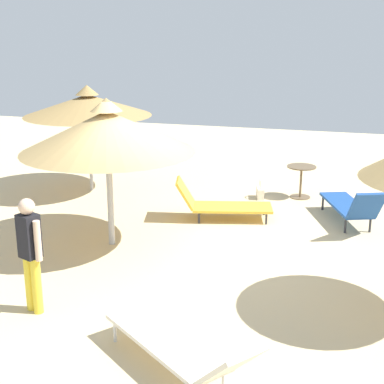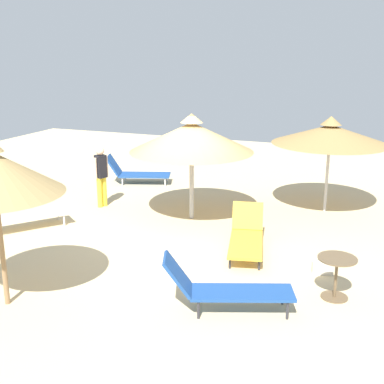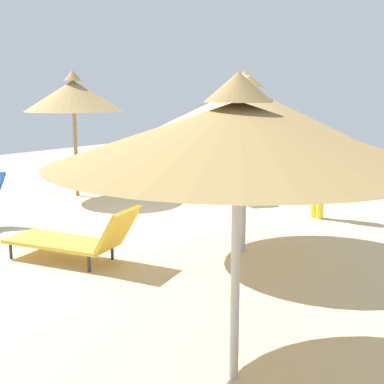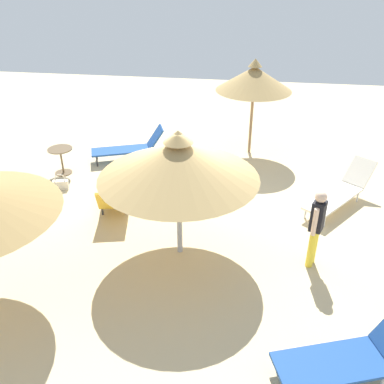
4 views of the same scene
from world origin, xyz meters
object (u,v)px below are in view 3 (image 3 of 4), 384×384
at_px(parasol_umbrella_far_left, 73,96).
at_px(lounge_chair_back, 236,179).
at_px(parasol_umbrella_near_left, 244,112).
at_px(person_standing_front, 319,170).
at_px(parasol_umbrella_edge, 238,133).
at_px(lounge_chair_far_right, 76,239).

xyz_separation_m(parasol_umbrella_far_left, lounge_chair_back, (2.18, -2.77, -1.82)).
bearing_deg(parasol_umbrella_near_left, lounge_chair_back, 33.94).
relative_size(parasol_umbrella_near_left, person_standing_front, 1.85).
xyz_separation_m(parasol_umbrella_edge, lounge_chair_back, (6.39, 4.08, -1.61)).
distance_m(lounge_chair_back, person_standing_front, 2.55).
xyz_separation_m(parasol_umbrella_edge, person_standing_front, (5.49, 1.74, -1.09)).
bearing_deg(parasol_umbrella_near_left, parasol_umbrella_far_left, 76.28).
bearing_deg(person_standing_front, parasol_umbrella_far_left, 104.17).
relative_size(parasol_umbrella_near_left, lounge_chair_far_right, 1.48).
xyz_separation_m(parasol_umbrella_edge, parasol_umbrella_near_left, (2.97, 1.78, 0.03)).
height_order(parasol_umbrella_near_left, parasol_umbrella_far_left, parasol_umbrella_far_left).
xyz_separation_m(parasol_umbrella_near_left, person_standing_front, (2.53, -0.03, -1.12)).
bearing_deg(parasol_umbrella_far_left, parasol_umbrella_edge, -121.57).
relative_size(parasol_umbrella_near_left, parasol_umbrella_far_left, 1.07).
xyz_separation_m(parasol_umbrella_far_left, lounge_chair_far_right, (-3.03, -3.54, -1.87)).
distance_m(parasol_umbrella_far_left, person_standing_front, 5.42).
bearing_deg(parasol_umbrella_edge, lounge_chair_back, 32.55).
distance_m(parasol_umbrella_near_left, person_standing_front, 2.76).
xyz_separation_m(parasol_umbrella_edge, parasol_umbrella_far_left, (4.20, 6.84, 0.21)).
relative_size(parasol_umbrella_edge, parasol_umbrella_far_left, 1.04).
bearing_deg(person_standing_front, lounge_chair_back, 69.10).
distance_m(lounge_chair_back, lounge_chair_far_right, 5.27).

